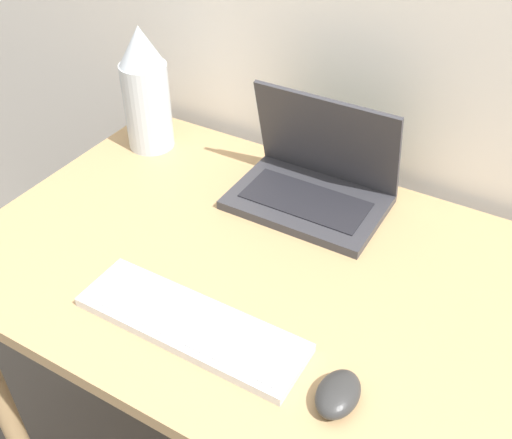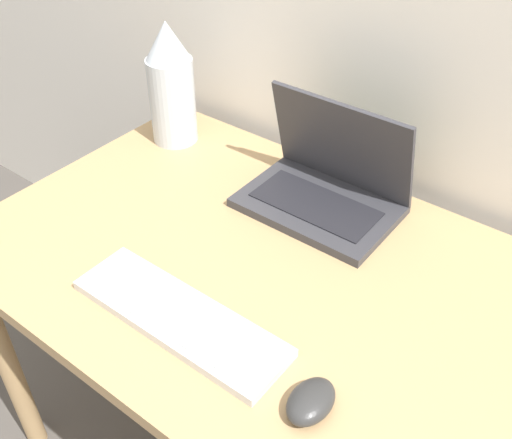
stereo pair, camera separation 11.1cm
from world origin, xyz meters
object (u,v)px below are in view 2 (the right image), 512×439
keyboard (179,317)px  laptop (326,184)px  mouse (311,401)px  vase (171,85)px

keyboard → laptop: bearing=87.9°
keyboard → mouse: mouse is taller
laptop → mouse: laptop is taller
keyboard → mouse: 0.28m
mouse → vase: 0.86m
laptop → keyboard: laptop is taller
laptop → keyboard: size_ratio=0.79×
laptop → vase: bearing=179.6°
laptop → mouse: 0.53m
keyboard → mouse: size_ratio=4.42×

